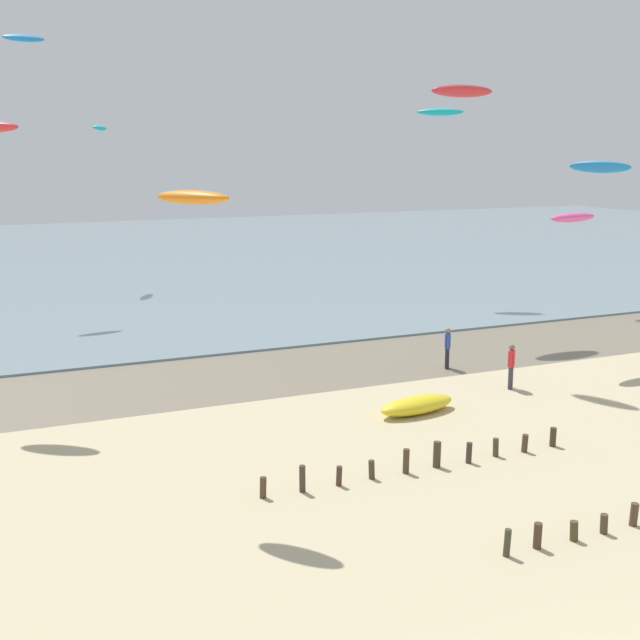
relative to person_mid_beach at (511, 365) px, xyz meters
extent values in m
cube|color=#7A6D59|center=(-9.01, 5.86, -0.91)|extent=(120.00, 6.93, 0.01)
cube|color=gray|center=(-9.01, 44.33, -0.87)|extent=(160.00, 70.00, 0.10)
cylinder|color=#3E3D2C|center=(-8.10, -10.86, -0.60)|extent=(0.17, 0.16, 0.64)
cylinder|color=#4A3325|center=(-7.24, -10.83, -0.61)|extent=(0.19, 0.21, 0.61)
cylinder|color=#493D24|center=(-6.23, -10.86, -0.68)|extent=(0.20, 0.21, 0.48)
cylinder|color=#483A28|center=(-5.34, -10.86, -0.68)|extent=(0.20, 0.19, 0.49)
cylinder|color=#4E3A2B|center=(-4.38, -10.82, -0.63)|extent=(0.20, 0.20, 0.57)
cylinder|color=#4D3926|center=(-11.97, -5.69, -0.64)|extent=(0.20, 0.20, 0.57)
cylinder|color=#43352B|center=(-10.90, -5.77, -0.55)|extent=(0.17, 0.18, 0.74)
cylinder|color=#483028|center=(-9.83, -5.77, -0.64)|extent=(0.17, 0.18, 0.56)
cylinder|color=#463825|center=(-8.81, -5.70, -0.65)|extent=(0.18, 0.19, 0.54)
cylinder|color=#493924|center=(-7.75, -5.72, -0.57)|extent=(0.19, 0.19, 0.71)
cylinder|color=#423723|center=(-6.72, -5.67, -0.55)|extent=(0.25, 0.25, 0.76)
cylinder|color=#3F322C|center=(-5.70, -5.77, -0.61)|extent=(0.19, 0.18, 0.62)
cylinder|color=#453D22|center=(-4.69, -5.65, -0.64)|extent=(0.17, 0.19, 0.55)
cylinder|color=#46372A|center=(-3.69, -5.71, -0.65)|extent=(0.19, 0.20, 0.55)
cylinder|color=#3F3225|center=(-2.59, -5.64, -0.63)|extent=(0.21, 0.20, 0.59)
cylinder|color=#383842|center=(-0.07, -0.08, -0.48)|extent=(0.16, 0.16, 0.88)
cylinder|color=#383842|center=(0.07, 0.08, -0.48)|extent=(0.16, 0.16, 0.88)
cube|color=red|center=(0.00, 0.00, 0.26)|extent=(0.41, 0.41, 0.60)
sphere|color=brown|center=(0.00, 0.00, 0.68)|extent=(0.22, 0.22, 0.22)
cylinder|color=red|center=(-0.16, -0.18, 0.21)|extent=(0.09, 0.09, 0.52)
cylinder|color=red|center=(0.16, 0.18, 0.21)|extent=(0.09, 0.09, 0.52)
cylinder|color=#232328|center=(-0.65, 3.39, -0.48)|extent=(0.16, 0.16, 0.88)
cylinder|color=#232328|center=(-0.54, 3.59, -0.48)|extent=(0.16, 0.16, 0.88)
cube|color=#2D4CA5|center=(-0.59, 3.49, 0.26)|extent=(0.37, 0.42, 0.60)
sphere|color=#9E7051|center=(-0.59, 3.49, 0.68)|extent=(0.22, 0.22, 0.22)
cylinder|color=#2D4CA5|center=(-0.71, 3.28, 0.21)|extent=(0.09, 0.09, 0.52)
cylinder|color=#2D4CA5|center=(-0.48, 3.70, 0.21)|extent=(0.09, 0.09, 0.52)
ellipsoid|color=yellow|center=(-4.75, -1.18, -0.62)|extent=(3.12, 1.52, 0.60)
ellipsoid|color=orange|center=(-13.27, -4.47, 6.79)|extent=(1.87, 2.14, 0.35)
ellipsoid|color=#E54C99|center=(4.47, 2.32, 5.21)|extent=(2.50, 1.14, 0.49)
ellipsoid|color=#19B2B7|center=(7.58, 17.75, 10.03)|extent=(2.76, 2.03, 0.43)
ellipsoid|color=red|center=(3.92, 9.95, 10.64)|extent=(3.45, 1.29, 0.72)
ellipsoid|color=#2384D1|center=(13.57, 11.03, 6.99)|extent=(2.76, 3.44, 0.95)
ellipsoid|color=#2384D1|center=(-14.48, 24.05, 13.71)|extent=(2.31, 1.13, 0.58)
ellipsoid|color=#19B2B7|center=(-9.66, 30.61, 9.25)|extent=(1.56, 2.24, 0.50)
camera|label=1|loc=(-18.81, -24.86, 7.98)|focal=46.93mm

